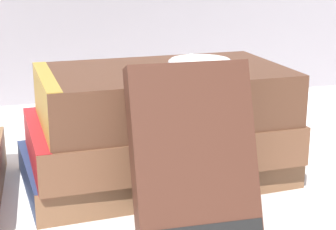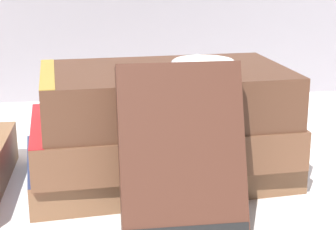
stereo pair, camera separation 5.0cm
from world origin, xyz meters
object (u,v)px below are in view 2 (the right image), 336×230
(book_flat_middle, at_px, (154,135))
(book_flat_top, at_px, (159,94))
(book_leaning_front, at_px, (182,159))
(book_flat_bottom, at_px, (152,164))
(pocket_watch, at_px, (203,63))

(book_flat_middle, relative_size, book_flat_top, 1.07)
(book_leaning_front, bearing_deg, book_flat_top, 92.43)
(book_flat_bottom, bearing_deg, pocket_watch, -13.86)
(book_flat_middle, height_order, book_leaning_front, book_leaning_front)
(book_flat_top, bearing_deg, book_flat_bottom, 107.58)
(book_flat_top, distance_m, pocket_watch, 0.05)
(book_flat_bottom, bearing_deg, book_leaning_front, -90.79)
(book_leaning_front, bearing_deg, book_flat_bottom, 94.76)
(book_flat_top, relative_size, pocket_watch, 3.62)
(book_flat_bottom, distance_m, book_flat_top, 0.07)
(pocket_watch, bearing_deg, book_leaning_front, -109.48)
(book_flat_middle, xyz_separation_m, book_flat_top, (0.00, -0.00, 0.04))
(book_flat_bottom, relative_size, pocket_watch, 4.09)
(book_flat_bottom, height_order, book_flat_middle, book_flat_middle)
(book_flat_bottom, relative_size, book_leaning_front, 1.94)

